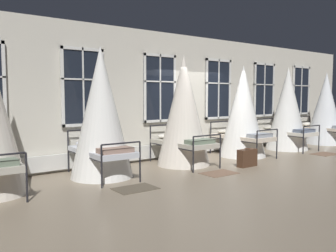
{
  "coord_description": "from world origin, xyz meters",
  "views": [
    {
      "loc": [
        -6.96,
        -6.89,
        1.78
      ],
      "look_at": [
        -1.63,
        0.17,
        1.03
      ],
      "focal_mm": 38.37,
      "sensor_mm": 36.0,
      "label": 1
    }
  ],
  "objects_px": {
    "cot_second": "(101,114)",
    "cot_fifth": "(287,110)",
    "cot_fourth": "(243,112)",
    "cot_sixth": "(326,109)",
    "cot_third": "(184,112)",
    "suitcase_dark": "(247,158)"
  },
  "relations": [
    {
      "from": "cot_second",
      "to": "cot_fifth",
      "type": "bearing_deg",
      "value": -88.36
    },
    {
      "from": "cot_fourth",
      "to": "cot_sixth",
      "type": "height_order",
      "value": "cot_fourth"
    },
    {
      "from": "cot_fifth",
      "to": "cot_sixth",
      "type": "distance_m",
      "value": 2.33
    },
    {
      "from": "cot_second",
      "to": "cot_sixth",
      "type": "relative_size",
      "value": 1.08
    },
    {
      "from": "cot_second",
      "to": "cot_third",
      "type": "distance_m",
      "value": 2.32
    },
    {
      "from": "cot_third",
      "to": "cot_fifth",
      "type": "bearing_deg",
      "value": -88.67
    },
    {
      "from": "cot_fifth",
      "to": "cot_sixth",
      "type": "bearing_deg",
      "value": -89.79
    },
    {
      "from": "suitcase_dark",
      "to": "cot_second",
      "type": "bearing_deg",
      "value": 160.75
    },
    {
      "from": "cot_third",
      "to": "cot_sixth",
      "type": "relative_size",
      "value": 1.07
    },
    {
      "from": "cot_fifth",
      "to": "cot_sixth",
      "type": "xyz_separation_m",
      "value": [
        2.33,
        -0.02,
        -0.04
      ]
    },
    {
      "from": "cot_fourth",
      "to": "suitcase_dark",
      "type": "bearing_deg",
      "value": 136.47
    },
    {
      "from": "cot_third",
      "to": "cot_fifth",
      "type": "xyz_separation_m",
      "value": [
        4.48,
        0.02,
        -0.05
      ]
    },
    {
      "from": "cot_fifth",
      "to": "suitcase_dark",
      "type": "xyz_separation_m",
      "value": [
        -3.36,
        -1.19,
        -1.1
      ]
    },
    {
      "from": "cot_second",
      "to": "cot_sixth",
      "type": "bearing_deg",
      "value": -88.54
    },
    {
      "from": "cot_second",
      "to": "cot_fifth",
      "type": "height_order",
      "value": "cot_second"
    },
    {
      "from": "cot_fourth",
      "to": "cot_sixth",
      "type": "bearing_deg",
      "value": -89.15
    },
    {
      "from": "cot_third",
      "to": "suitcase_dark",
      "type": "height_order",
      "value": "cot_third"
    },
    {
      "from": "cot_second",
      "to": "cot_fourth",
      "type": "relative_size",
      "value": 1.07
    },
    {
      "from": "suitcase_dark",
      "to": "cot_third",
      "type": "bearing_deg",
      "value": 133.38
    },
    {
      "from": "cot_third",
      "to": "suitcase_dark",
      "type": "bearing_deg",
      "value": -135.15
    },
    {
      "from": "cot_second",
      "to": "cot_fifth",
      "type": "xyz_separation_m",
      "value": [
        6.79,
        0.01,
        -0.07
      ]
    },
    {
      "from": "cot_second",
      "to": "cot_third",
      "type": "bearing_deg",
      "value": -88.63
    }
  ]
}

